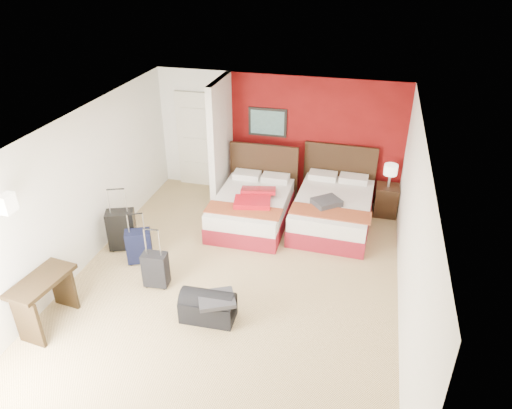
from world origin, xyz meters
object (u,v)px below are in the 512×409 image
(suitcase_charcoal, at_px, (156,271))
(duffel_bag, at_px, (208,308))
(red_suitcase_open, at_px, (255,197))
(table_lamp, at_px, (390,176))
(suitcase_black, at_px, (122,231))
(bed_right, at_px, (332,212))
(suitcase_navy, at_px, (139,247))
(bed_left, at_px, (252,210))
(nightstand, at_px, (386,200))
(desk, at_px, (46,302))

(suitcase_charcoal, xyz_separation_m, duffel_bag, (1.02, -0.51, -0.08))
(red_suitcase_open, xyz_separation_m, table_lamp, (2.35, 1.07, 0.21))
(suitcase_black, bearing_deg, duffel_bag, -54.54)
(bed_right, distance_m, red_suitcase_open, 1.47)
(red_suitcase_open, height_order, duffel_bag, red_suitcase_open)
(suitcase_charcoal, relative_size, suitcase_navy, 0.98)
(bed_left, distance_m, bed_right, 1.51)
(red_suitcase_open, height_order, suitcase_charcoal, red_suitcase_open)
(nightstand, distance_m, suitcase_charcoal, 4.64)
(red_suitcase_open, xyz_separation_m, suitcase_navy, (-1.58, -1.57, -0.34))
(suitcase_charcoal, distance_m, duffel_bag, 1.14)
(red_suitcase_open, distance_m, table_lamp, 2.59)
(red_suitcase_open, height_order, nightstand, red_suitcase_open)
(table_lamp, xyz_separation_m, desk, (-4.48, -4.31, -0.44))
(bed_left, bearing_deg, bed_right, 9.96)
(desk, bearing_deg, bed_left, 65.43)
(nightstand, relative_size, suitcase_charcoal, 1.09)
(table_lamp, distance_m, desk, 6.23)
(bed_left, distance_m, suitcase_charcoal, 2.39)
(red_suitcase_open, height_order, suitcase_black, suitcase_black)
(suitcase_black, distance_m, suitcase_charcoal, 1.29)
(suitcase_charcoal, bearing_deg, suitcase_black, 135.92)
(duffel_bag, bearing_deg, nightstand, 55.34)
(bed_right, relative_size, table_lamp, 4.34)
(bed_right, relative_size, duffel_bag, 2.59)
(bed_right, bearing_deg, nightstand, 38.21)
(table_lamp, bearing_deg, suitcase_navy, -146.08)
(suitcase_black, relative_size, duffel_bag, 0.92)
(suitcase_black, bearing_deg, nightstand, 6.97)
(duffel_bag, height_order, desk, desk)
(nightstand, bearing_deg, bed_left, -158.87)
(suitcase_charcoal, height_order, suitcase_navy, suitcase_navy)
(red_suitcase_open, height_order, desk, desk)
(desk, bearing_deg, nightstand, 50.62)
(bed_right, distance_m, suitcase_black, 3.80)
(nightstand, distance_m, desk, 6.22)
(suitcase_navy, height_order, desk, desk)
(suitcase_charcoal, bearing_deg, duffel_bag, -31.37)
(duffel_bag, bearing_deg, suitcase_black, 144.84)
(table_lamp, height_order, duffel_bag, table_lamp)
(table_lamp, relative_size, desk, 0.49)
(table_lamp, height_order, suitcase_navy, table_lamp)
(bed_left, height_order, table_lamp, table_lamp)
(desk, bearing_deg, suitcase_navy, 78.45)
(table_lamp, xyz_separation_m, suitcase_charcoal, (-3.40, -3.16, -0.55))
(suitcase_charcoal, relative_size, desk, 0.60)
(suitcase_navy, xyz_separation_m, duffel_bag, (1.55, -1.03, -0.09))
(nightstand, bearing_deg, suitcase_charcoal, -137.53)
(red_suitcase_open, xyz_separation_m, suitcase_black, (-2.04, -1.27, -0.27))
(suitcase_black, xyz_separation_m, desk, (-0.09, -1.97, 0.04))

